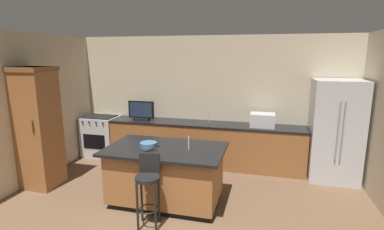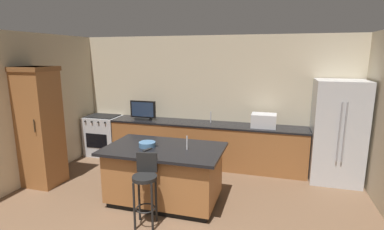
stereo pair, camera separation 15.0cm
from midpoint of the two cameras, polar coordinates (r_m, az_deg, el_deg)
The scene contains 15 objects.
wall_back at distance 6.50m, azimuth 2.91°, elevation 2.97°, with size 6.43×0.12×2.74m, color beige.
wall_left at distance 6.07m, azimuth -31.00°, elevation 0.68°, with size 0.12×4.67×2.74m, color beige.
counter_back at distance 6.35m, azimuth 1.65°, elevation -5.63°, with size 4.15×0.62×0.92m.
kitchen_island at distance 4.83m, azimuth -5.97°, elevation -11.33°, with size 1.85×1.13×0.91m.
refrigerator at distance 6.11m, azimuth 25.23°, elevation -2.73°, with size 0.88×0.82×1.90m.
range_oven at distance 7.28m, azimuth -17.67°, elevation -3.87°, with size 0.77×0.63×0.94m.
cabinet_tower at distance 5.88m, azimuth -28.24°, elevation -1.87°, with size 0.63×0.61×2.14m.
microwave at distance 6.06m, azimuth 12.76°, elevation -0.97°, with size 0.48×0.36×0.27m, color #B7BABF.
tv_monitor at distance 6.59m, azimuth -10.40°, elevation 0.70°, with size 0.59×0.16×0.42m.
sink_faucet_back at distance 6.28m, azimuth 2.73°, elevation -0.37°, with size 0.02×0.02×0.24m, color #B2B2B7.
sink_faucet_island at distance 4.53m, azimuth -1.59°, elevation -5.38°, with size 0.02×0.02×0.22m, color #B2B2B7.
bar_stool_center at distance 4.19m, azimuth -9.46°, elevation -12.96°, with size 0.34×0.36×1.01m.
fruit_bowl at distance 4.74m, azimuth -9.31°, elevation -5.68°, with size 0.26×0.26×0.08m, color #3F668C.
cell_phone at distance 4.82m, azimuth -7.62°, elevation -5.74°, with size 0.07×0.15×0.01m, color black.
tv_remote at distance 4.57m, azimuth -9.24°, elevation -6.69°, with size 0.04×0.17×0.02m, color black.
Camera 1 is at (1.22, -2.05, 2.35)m, focal length 27.65 mm.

